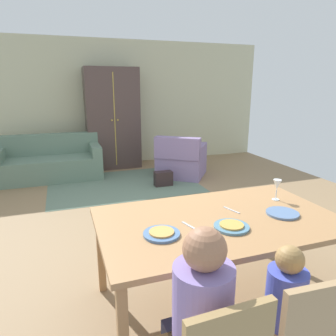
% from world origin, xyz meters
% --- Properties ---
extents(ground_plane, '(7.20, 6.12, 0.02)m').
position_xyz_m(ground_plane, '(0.00, 0.46, -0.01)').
color(ground_plane, '#8D704E').
extents(back_wall, '(7.20, 0.10, 2.70)m').
position_xyz_m(back_wall, '(0.00, 3.57, 1.35)').
color(back_wall, beige).
rests_on(back_wall, ground_plane).
extents(dining_table, '(1.82, 1.09, 0.76)m').
position_xyz_m(dining_table, '(-0.01, -1.53, 0.70)').
color(dining_table, '#AE7D4E').
rests_on(dining_table, ground_plane).
extents(plate_near_man, '(0.25, 0.25, 0.02)m').
position_xyz_m(plate_near_man, '(-0.51, -1.65, 0.77)').
color(plate_near_man, '#4F74A6').
rests_on(plate_near_man, dining_table).
extents(pizza_near_man, '(0.17, 0.17, 0.01)m').
position_xyz_m(pizza_near_man, '(-0.51, -1.65, 0.78)').
color(pizza_near_man, gold).
rests_on(pizza_near_man, plate_near_man).
extents(plate_near_child, '(0.25, 0.25, 0.02)m').
position_xyz_m(plate_near_child, '(-0.01, -1.71, 0.77)').
color(plate_near_child, teal).
rests_on(plate_near_child, dining_table).
extents(pizza_near_child, '(0.17, 0.17, 0.01)m').
position_xyz_m(pizza_near_child, '(-0.01, -1.71, 0.78)').
color(pizza_near_child, gold).
rests_on(pizza_near_child, plate_near_child).
extents(plate_near_woman, '(0.25, 0.25, 0.02)m').
position_xyz_m(plate_near_woman, '(0.49, -1.63, 0.77)').
color(plate_near_woman, '#5876A3').
rests_on(plate_near_woman, dining_table).
extents(wine_glass, '(0.07, 0.07, 0.19)m').
position_xyz_m(wine_glass, '(0.65, -1.35, 0.89)').
color(wine_glass, silver).
rests_on(wine_glass, dining_table).
extents(fork, '(0.06, 0.15, 0.01)m').
position_xyz_m(fork, '(-0.28, -1.58, 0.76)').
color(fork, silver).
rests_on(fork, dining_table).
extents(knife, '(0.06, 0.17, 0.01)m').
position_xyz_m(knife, '(0.16, -1.43, 0.76)').
color(knife, silver).
rests_on(knife, dining_table).
extents(person_man, '(0.30, 0.40, 1.11)m').
position_xyz_m(person_man, '(-0.51, -2.26, 0.51)').
color(person_man, '#2A2D4A').
rests_on(person_man, ground_plane).
extents(dining_chair_child, '(0.45, 0.45, 0.87)m').
position_xyz_m(dining_chair_child, '(-0.01, -2.44, 0.49)').
color(dining_chair_child, tan).
rests_on(dining_chair_child, ground_plane).
extents(person_child, '(0.22, 0.29, 0.92)m').
position_xyz_m(person_child, '(-0.01, -2.27, 0.43)').
color(person_child, '#373450').
rests_on(person_child, ground_plane).
extents(area_rug, '(2.60, 1.80, 0.01)m').
position_xyz_m(area_rug, '(-0.10, 1.85, 0.00)').
color(area_rug, slate).
rests_on(area_rug, ground_plane).
extents(couch, '(1.89, 0.86, 0.82)m').
position_xyz_m(couch, '(-1.34, 2.70, 0.30)').
color(couch, slate).
rests_on(couch, ground_plane).
extents(armchair, '(1.19, 1.19, 0.82)m').
position_xyz_m(armchair, '(1.08, 2.00, 0.32)').
color(armchair, gray).
rests_on(armchair, ground_plane).
extents(armoire, '(1.10, 0.59, 2.10)m').
position_xyz_m(armoire, '(-0.03, 3.18, 1.05)').
color(armoire, '#493834').
rests_on(armoire, ground_plane).
extents(handbag, '(0.32, 0.16, 0.26)m').
position_xyz_m(handbag, '(0.56, 1.55, 0.13)').
color(handbag, '#2E2223').
rests_on(handbag, ground_plane).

